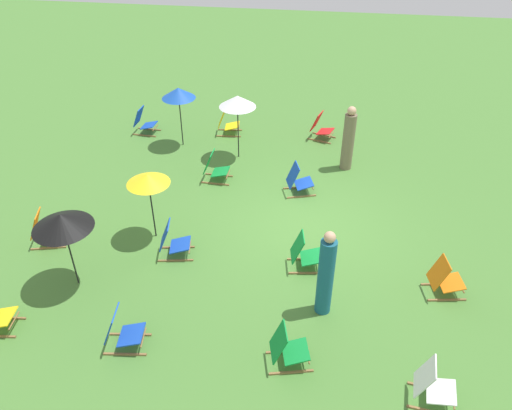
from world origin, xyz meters
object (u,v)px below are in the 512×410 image
Objects in this scene: deckchair_1 at (298,181)px; person_0 at (348,140)px; deckchair_11 at (432,385)px; person_1 at (326,275)px; umbrella_0 at (178,93)px; deckchair_5 at (304,253)px; deckchair_2 at (287,348)px; deckchair_0 at (173,241)px; deckchair_4 at (444,279)px; deckchair_6 at (122,331)px; deckchair_10 at (144,122)px; deckchair_7 at (321,127)px; deckchair_9 at (215,168)px; umbrella_2 at (148,179)px; umbrella_3 at (237,101)px; deckchair_8 at (44,230)px; umbrella_1 at (62,221)px; deckchair_12 at (227,123)px.

person_0 is at bearing -57.11° from deckchair_1.
person_1 is (1.69, 1.76, 0.52)m from deckchair_11.
deckchair_5 is at bearing -141.02° from umbrella_0.
deckchair_2 and deckchair_5 have the same top height.
deckchair_5 is at bearing -99.95° from deckchair_0.
deckchair_5 is at bearing 72.62° from deckchair_4.
deckchair_6 is 8.39m from deckchair_10.
deckchair_7 is 4.37m from umbrella_0.
deckchair_9 is 5.28m from person_1.
umbrella_2 is 0.88× the size of umbrella_3.
deckchair_8 is 1.03× the size of deckchair_11.
deckchair_0 is at bearing 76.84° from person_1.
deckchair_7 is 8.54m from umbrella_1.
umbrella_1 reaches higher than deckchair_6.
umbrella_2 reaches higher than deckchair_8.
deckchair_6 is 0.97× the size of deckchair_8.
deckchair_0 is 3.65m from deckchair_2.
deckchair_4 and deckchair_7 have the same top height.
deckchair_9 is 1.00× the size of deckchair_12.
deckchair_2 is 0.47× the size of person_0.
deckchair_9 is at bearing 9.90° from deckchair_2.
deckchair_5 is at bearing -162.75° from deckchair_7.
deckchair_1 is 3.98m from umbrella_2.
person_1 is (-0.81, 2.31, 0.52)m from deckchair_4.
deckchair_10 is at bearing 47.11° from person_1.
deckchair_0 is 3.76m from deckchair_1.
deckchair_9 is (5.66, -0.39, 0.00)m from deckchair_6.
umbrella_2 is at bearing 165.16° from deckchair_7.
deckchair_5 is at bearing -56.87° from deckchair_6.
deckchair_1 and deckchair_12 have the same top height.
umbrella_0 is (4.95, 1.17, 1.27)m from deckchair_0.
deckchair_8 is 5.43m from umbrella_0.
deckchair_6 is at bearing 136.25° from deckchair_1.
deckchair_10 is 6.84m from umbrella_1.
deckchair_7 is at bearing -93.13° from deckchair_12.
person_1 reaches higher than deckchair_6.
deckchair_11 is (-5.97, -4.80, 0.00)m from deckchair_9.
deckchair_4 and deckchair_5 have the same top height.
deckchair_1 is 5.69m from deckchair_10.
deckchair_5 is at bearing 85.11° from person_0.
deckchair_6 is at bearing -172.41° from umbrella_0.
umbrella_3 is (-0.47, -1.79, 0.07)m from umbrella_0.
person_0 is (-0.16, -3.05, -0.83)m from umbrella_3.
umbrella_0 is 4.41m from umbrella_2.
deckchair_4 is at bearing -83.58° from umbrella_1.
deckchair_4 is 0.46× the size of umbrella_0.
deckchair_2 is 1.02× the size of deckchair_4.
person_1 reaches higher than deckchair_4.
deckchair_5 is at bearing 27.11° from person_1.
person_0 reaches higher than deckchair_5.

